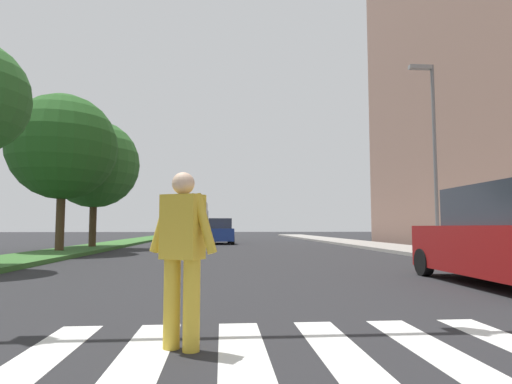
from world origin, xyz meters
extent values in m
plane|color=#262628|center=(0.00, 30.00, 0.00)|extent=(140.00, 140.00, 0.00)
cube|color=silver|center=(-2.25, 8.03, 0.00)|extent=(0.45, 2.20, 0.01)
cube|color=silver|center=(-1.35, 8.03, 0.00)|extent=(0.45, 2.20, 0.01)
cube|color=silver|center=(-0.45, 8.03, 0.00)|extent=(0.45, 2.20, 0.01)
cube|color=silver|center=(0.45, 8.03, 0.00)|extent=(0.45, 2.20, 0.01)
cube|color=silver|center=(1.35, 8.03, 0.00)|extent=(0.45, 2.20, 0.01)
cube|color=#386B2D|center=(-7.33, 28.00, 0.07)|extent=(2.51, 64.00, 0.15)
cylinder|color=#4C3823|center=(-7.62, 22.93, 1.71)|extent=(0.36, 0.36, 3.11)
sphere|color=#23561E|center=(-7.62, 22.93, 4.65)|extent=(4.61, 4.61, 4.61)
cylinder|color=#4C3823|center=(-7.32, 26.56, 1.61)|extent=(0.36, 0.36, 2.91)
sphere|color=#2D6628|center=(-7.32, 26.56, 4.44)|extent=(4.58, 4.58, 4.58)
cube|color=#9E9991|center=(8.24, 28.00, 0.07)|extent=(3.00, 64.00, 0.15)
cylinder|color=slate|center=(7.74, 19.96, 3.90)|extent=(0.14, 0.14, 7.50)
cube|color=gray|center=(7.24, 19.96, 7.55)|extent=(0.90, 0.24, 0.16)
cylinder|color=gold|center=(-0.93, 8.03, 0.42)|extent=(0.22, 0.22, 0.85)
cylinder|color=gold|center=(-1.12, 8.13, 0.42)|extent=(0.22, 0.22, 0.85)
cube|color=gold|center=(-1.03, 8.08, 1.16)|extent=(0.45, 0.39, 0.62)
cylinder|color=gold|center=(-0.81, 7.97, 1.19)|extent=(0.28, 0.20, 0.58)
cylinder|color=gold|center=(-1.24, 8.19, 1.19)|extent=(0.28, 0.20, 0.58)
sphere|color=beige|center=(-1.03, 8.08, 1.58)|extent=(0.30, 0.30, 0.22)
cube|color=maroon|center=(4.96, 11.89, 0.70)|extent=(2.01, 4.64, 0.96)
cylinder|color=black|center=(4.14, 13.76, 0.32)|extent=(0.24, 0.65, 0.64)
cylinder|color=black|center=(5.88, 13.72, 0.32)|extent=(0.24, 0.65, 0.64)
cube|color=navy|center=(-0.82, 33.18, 0.63)|extent=(1.91, 4.23, 0.82)
cube|color=#2D333D|center=(-0.81, 32.97, 1.38)|extent=(1.60, 1.94, 0.67)
cylinder|color=black|center=(-1.67, 34.77, 0.32)|extent=(0.25, 0.65, 0.64)
cylinder|color=black|center=(-0.12, 34.84, 0.32)|extent=(0.25, 0.65, 0.64)
cylinder|color=black|center=(-1.52, 31.52, 0.32)|extent=(0.25, 0.65, 0.64)
cylinder|color=black|center=(0.04, 31.59, 0.32)|extent=(0.25, 0.65, 0.64)
cube|color=#474C51|center=(-3.03, 41.37, 1.45)|extent=(2.30, 2.00, 2.20)
cube|color=beige|center=(-3.03, 38.27, 1.75)|extent=(2.30, 4.20, 2.70)
cylinder|color=black|center=(-4.08, 41.37, 0.45)|extent=(0.30, 0.90, 0.90)
cylinder|color=black|center=(-1.98, 41.37, 0.45)|extent=(0.30, 0.90, 0.90)
cylinder|color=black|center=(-4.08, 37.22, 0.45)|extent=(0.30, 0.90, 0.90)
cylinder|color=black|center=(-1.98, 37.22, 0.45)|extent=(0.30, 0.90, 0.90)
camera|label=1|loc=(-0.65, 3.92, 1.16)|focal=29.87mm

